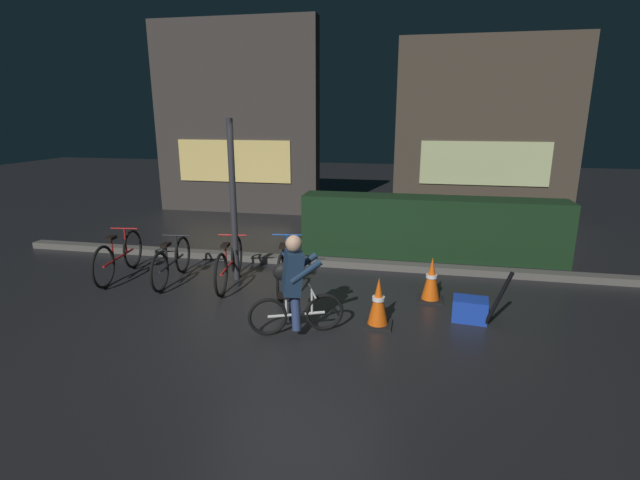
# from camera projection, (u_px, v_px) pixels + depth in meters

# --- Properties ---
(ground_plane) EXTENTS (40.00, 40.00, 0.00)m
(ground_plane) POSITION_uv_depth(u_px,v_px,m) (297.00, 315.00, 6.35)
(ground_plane) COLOR black
(sidewalk_curb) EXTENTS (12.00, 0.24, 0.12)m
(sidewalk_curb) POSITION_uv_depth(u_px,v_px,m) (327.00, 262.00, 8.41)
(sidewalk_curb) COLOR #56544F
(sidewalk_curb) RESTS_ON ground
(hedge_row) EXTENTS (4.80, 0.70, 1.14)m
(hedge_row) POSITION_uv_depth(u_px,v_px,m) (431.00, 228.00, 8.79)
(hedge_row) COLOR black
(hedge_row) RESTS_ON ground
(storefront_left) EXTENTS (4.45, 0.54, 4.97)m
(storefront_left) POSITION_uv_depth(u_px,v_px,m) (236.00, 119.00, 12.49)
(storefront_left) COLOR #383330
(storefront_left) RESTS_ON ground
(storefront_right) EXTENTS (4.53, 0.54, 4.48)m
(storefront_right) POSITION_uv_depth(u_px,v_px,m) (486.00, 129.00, 11.97)
(storefront_right) COLOR #42382D
(storefront_right) RESTS_ON ground
(street_post) EXTENTS (0.10, 0.10, 2.56)m
(street_post) POSITION_uv_depth(u_px,v_px,m) (233.00, 202.00, 7.41)
(street_post) COLOR #2D2D33
(street_post) RESTS_ON ground
(parked_bike_leftmost) EXTENTS (0.46, 1.67, 0.77)m
(parked_bike_leftmost) POSITION_uv_depth(u_px,v_px,m) (119.00, 257.00, 7.75)
(parked_bike_leftmost) COLOR black
(parked_bike_leftmost) RESTS_ON ground
(parked_bike_left_mid) EXTENTS (0.46, 1.54, 0.71)m
(parked_bike_left_mid) POSITION_uv_depth(u_px,v_px,m) (172.00, 262.00, 7.54)
(parked_bike_left_mid) COLOR black
(parked_bike_left_mid) RESTS_ON ground
(parked_bike_center_left) EXTENTS (0.46, 1.62, 0.75)m
(parked_bike_center_left) POSITION_uv_depth(u_px,v_px,m) (229.00, 264.00, 7.40)
(parked_bike_center_left) COLOR black
(parked_bike_center_left) RESTS_ON ground
(parked_bike_center_right) EXTENTS (0.46, 1.70, 0.79)m
(parked_bike_center_right) POSITION_uv_depth(u_px,v_px,m) (285.00, 266.00, 7.25)
(parked_bike_center_right) COLOR black
(parked_bike_center_right) RESTS_ON ground
(traffic_cone_near) EXTENTS (0.36, 0.36, 0.65)m
(traffic_cone_near) POSITION_uv_depth(u_px,v_px,m) (378.00, 303.00, 5.96)
(traffic_cone_near) COLOR black
(traffic_cone_near) RESTS_ON ground
(traffic_cone_far) EXTENTS (0.36, 0.36, 0.65)m
(traffic_cone_far) POSITION_uv_depth(u_px,v_px,m) (431.00, 280.00, 6.77)
(traffic_cone_far) COLOR black
(traffic_cone_far) RESTS_ON ground
(blue_crate) EXTENTS (0.47, 0.36, 0.30)m
(blue_crate) POSITION_uv_depth(u_px,v_px,m) (470.00, 309.00, 6.16)
(blue_crate) COLOR #193DB7
(blue_crate) RESTS_ON ground
(cyclist) EXTENTS (1.11, 0.54, 1.25)m
(cyclist) POSITION_uv_depth(u_px,v_px,m) (294.00, 284.00, 5.70)
(cyclist) COLOR black
(cyclist) RESTS_ON ground
(closed_umbrella) EXTENTS (0.29, 0.28, 0.81)m
(closed_umbrella) POSITION_uv_depth(u_px,v_px,m) (498.00, 300.00, 5.80)
(closed_umbrella) COLOR black
(closed_umbrella) RESTS_ON ground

